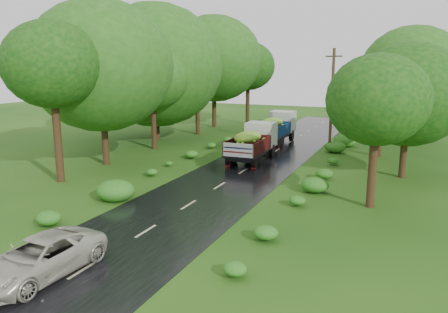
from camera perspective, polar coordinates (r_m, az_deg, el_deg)
The scene contains 10 objects.
ground at distance 19.85m, azimuth -10.18°, elevation -9.62°, with size 120.00×120.00×0.00m, color #15410D.
road at distance 23.91m, azimuth -3.53°, elevation -5.64°, with size 6.50×80.00×0.02m, color black.
road_lines at distance 24.76m, azimuth -2.48°, elevation -4.98°, with size 0.12×69.60×0.00m.
truck_near at distance 33.25m, azimuth 3.89°, elevation 2.07°, with size 2.44×6.47×2.69m.
truck_far at distance 40.95m, azimuth 6.85°, elevation 3.95°, with size 2.40×6.60×2.77m.
car at distance 16.76m, azimuth -22.97°, elevation -12.04°, with size 2.24×4.86×1.35m, color #BCBAA7.
utility_pole at distance 36.82m, azimuth 13.90°, elevation 7.17°, with size 1.43×0.60×8.47m.
trees_left at distance 41.65m, azimuth -6.89°, elevation 11.64°, with size 8.27×33.57×9.90m.
trees_right at distance 38.10m, azimuth 22.58°, elevation 8.58°, with size 5.59×32.83×8.40m.
shrubs at distance 31.82m, azimuth 3.82°, elevation -0.53°, with size 11.90×44.00×0.70m.
Camera 1 is at (10.40, -15.27, 7.26)m, focal length 35.00 mm.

